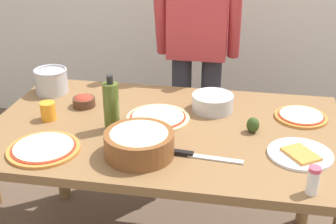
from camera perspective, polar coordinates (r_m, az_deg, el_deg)
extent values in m
cube|color=brown|center=(2.04, -0.25, -2.37)|extent=(1.60, 0.96, 0.04)
cylinder|color=brown|center=(2.76, -13.61, -4.25)|extent=(0.07, 0.07, 0.72)
cylinder|color=brown|center=(2.58, 17.51, -6.97)|extent=(0.07, 0.07, 0.72)
cylinder|color=#2D2D38|center=(2.86, 1.68, -0.90)|extent=(0.12, 0.12, 0.85)
cylinder|color=#2D2D38|center=(2.84, 5.27, -1.18)|extent=(0.12, 0.12, 0.85)
cube|color=#B7383D|center=(2.61, 3.87, 12.84)|extent=(0.34, 0.20, 0.55)
cylinder|color=#B7383D|center=(2.59, -0.98, 12.81)|extent=(0.07, 0.21, 0.55)
cylinder|color=#B7383D|center=(2.55, 8.54, 12.31)|extent=(0.07, 0.21, 0.55)
cylinder|color=beige|center=(2.10, -1.29, -0.78)|extent=(0.30, 0.30, 0.01)
cylinder|color=#B22D1E|center=(2.09, -1.29, -0.58)|extent=(0.26, 0.26, 0.00)
cylinder|color=beige|center=(2.09, -1.29, -0.48)|extent=(0.24, 0.24, 0.00)
cylinder|color=#C67A33|center=(2.20, 16.50, -0.59)|extent=(0.24, 0.24, 0.01)
cylinder|color=#B22D1E|center=(2.19, 16.53, -0.40)|extent=(0.21, 0.21, 0.00)
cylinder|color=beige|center=(2.19, 16.54, -0.31)|extent=(0.20, 0.20, 0.00)
cylinder|color=#C67A33|center=(1.91, -15.48, -4.56)|extent=(0.30, 0.30, 0.01)
cylinder|color=#B22D1E|center=(1.91, -15.51, -4.35)|extent=(0.26, 0.26, 0.00)
cylinder|color=beige|center=(1.90, -15.53, -4.24)|extent=(0.24, 0.24, 0.00)
cylinder|color=white|center=(1.88, 16.40, -5.14)|extent=(0.26, 0.26, 0.01)
cube|color=#CC8438|center=(1.86, 16.50, -5.13)|extent=(0.16, 0.17, 0.01)
cylinder|color=brown|center=(1.79, -3.67, -4.07)|extent=(0.28, 0.28, 0.10)
ellipsoid|color=beige|center=(1.77, -3.71, -2.94)|extent=(0.25, 0.25, 0.05)
cylinder|color=#B7B7BC|center=(2.18, 5.68, 1.21)|extent=(0.20, 0.20, 0.08)
cylinder|color=#4C2D1E|center=(2.26, -10.61, 1.26)|extent=(0.11, 0.11, 0.04)
ellipsoid|color=#9E3323|center=(2.26, -10.63, 1.55)|extent=(0.10, 0.10, 0.05)
cylinder|color=#47561E|center=(1.97, -7.20, 0.62)|extent=(0.07, 0.07, 0.22)
cylinder|color=black|center=(1.92, -7.40, 4.09)|extent=(0.03, 0.03, 0.04)
cylinder|color=#B7B7BC|center=(2.45, -14.59, 3.73)|extent=(0.17, 0.17, 0.12)
torus|color=#A5A5AD|center=(2.43, -14.75, 5.14)|extent=(0.17, 0.17, 0.01)
cylinder|color=orange|center=(2.15, -14.97, 0.12)|extent=(0.07, 0.07, 0.08)
cylinder|color=white|center=(1.65, 17.91, -8.50)|extent=(0.04, 0.04, 0.09)
cylinder|color=#D84C66|center=(1.62, 18.16, -6.94)|extent=(0.04, 0.04, 0.02)
cube|color=silver|center=(1.79, 6.04, -5.91)|extent=(0.22, 0.04, 0.01)
cube|color=black|center=(1.81, 1.82, -5.23)|extent=(0.09, 0.03, 0.02)
ellipsoid|color=#2D4219|center=(2.00, 10.72, -1.63)|extent=(0.06, 0.06, 0.07)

